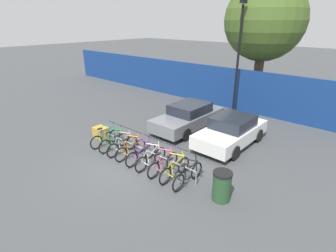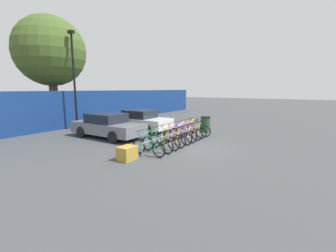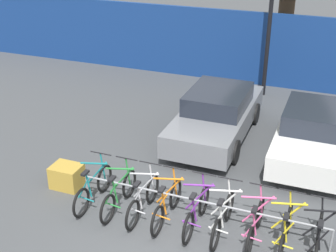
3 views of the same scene
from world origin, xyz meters
The scene contains 15 objects.
ground_plane centered at (0.00, 0.00, 0.00)m, with size 120.00×120.00×0.00m, color #424447.
hoarding_wall centered at (0.00, 9.50, 1.33)m, with size 36.00×0.16×2.66m, color navy.
bike_rack centered at (0.27, 0.68, 0.50)m, with size 5.38×0.04×0.57m.
bicycle_teal centered at (-2.15, 0.53, 0.38)m, with size 0.68×1.71×1.05m.
bicycle_green centered at (-1.51, 0.53, 0.38)m, with size 0.68×1.71×1.05m.
bicycle_silver centered at (-0.94, 0.53, 0.38)m, with size 0.68×1.71×1.05m.
bicycle_orange centered at (-0.39, 0.53, 0.38)m, with size 0.68×1.71×1.05m.
bicycle_purple centered at (0.27, 0.53, 0.38)m, with size 0.68×1.71×1.05m.
bicycle_white centered at (0.83, 0.53, 0.38)m, with size 0.68×1.71×1.05m.
bicycle_pink centered at (1.49, 0.53, 0.38)m, with size 0.68×1.71×1.05m.
bicycle_yellow centered at (2.08, 0.53, 0.38)m, with size 0.68×1.71×1.05m.
bicycle_black centered at (2.69, 0.53, 0.38)m, with size 0.68×1.71×1.05m.
car_grey centered at (-0.51, 4.75, 0.69)m, with size 1.91×4.48×1.40m.
car_white centered at (2.19, 4.49, 0.69)m, with size 1.91×4.10×1.40m.
cargo_crate centered at (-3.07, 0.89, 0.28)m, with size 0.70×0.56×0.55m, color #B28C33.
Camera 3 is at (2.59, -7.07, 6.12)m, focal length 50.00 mm.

